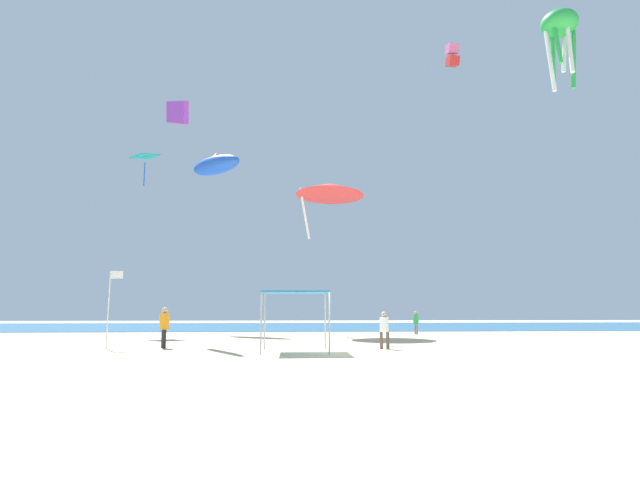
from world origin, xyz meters
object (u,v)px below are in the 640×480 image
object	(u,v)px
kite_octopus_green	(559,28)
kite_box_pink	(452,55)
kite_parafoil_purple	(177,113)
canopy_tent	(295,295)
person_near_tent	(384,327)
person_central	(416,321)
banner_flag	(110,301)
kite_inflatable_blue	(216,165)
kite_diamond_teal	(145,158)
person_leftmost	(164,324)
kite_delta_red	(330,190)

from	to	relation	value
kite_octopus_green	kite_box_pink	bearing A→B (deg)	-129.82
kite_parafoil_purple	kite_box_pink	xyz separation A→B (m)	(20.89, 8.51, 9.24)
canopy_tent	person_near_tent	xyz separation A→B (m)	(4.08, 1.18, -1.41)
canopy_tent	kite_box_pink	bearing A→B (deg)	51.80
person_near_tent	person_central	size ratio (longest dim) A/B	1.03
canopy_tent	banner_flag	bearing A→B (deg)	166.06
kite_parafoil_purple	kite_box_pink	size ratio (longest dim) A/B	2.00
kite_inflatable_blue	kite_diamond_teal	distance (m)	5.57
kite_octopus_green	kite_parafoil_purple	size ratio (longest dim) A/B	1.09
banner_flag	kite_diamond_teal	xyz separation A→B (m)	(-3.10, 13.97, 11.32)
kite_octopus_green	person_leftmost	bearing A→B (deg)	-42.35
person_near_tent	kite_delta_red	size ratio (longest dim) A/B	0.25
person_leftmost	kite_octopus_green	xyz separation A→B (m)	(20.65, 0.81, 16.16)
banner_flag	kite_delta_red	size ratio (longest dim) A/B	0.52
person_near_tent	kite_inflatable_blue	world-z (taller)	kite_inflatable_blue
kite_inflatable_blue	person_central	bearing A→B (deg)	21.15
kite_octopus_green	kite_inflatable_blue	size ratio (longest dim) A/B	0.89
canopy_tent	kite_delta_red	bearing A→B (deg)	79.15
person_near_tent	kite_box_pink	size ratio (longest dim) A/B	0.80
person_near_tent	banner_flag	xyz separation A→B (m)	(-12.68, 0.96, 1.17)
person_central	kite_box_pink	world-z (taller)	kite_box_pink
person_central	kite_octopus_green	bearing A→B (deg)	-159.22
person_leftmost	person_central	distance (m)	18.63
person_near_tent	kite_diamond_teal	xyz separation A→B (m)	(-15.77, 14.93, 12.49)
kite_box_pink	kite_diamond_teal	world-z (taller)	kite_box_pink
kite_delta_red	kite_inflatable_blue	world-z (taller)	kite_inflatable_blue
person_central	kite_delta_red	world-z (taller)	kite_delta_red
person_near_tent	kite_inflatable_blue	size ratio (longest dim) A/B	0.33
kite_delta_red	kite_box_pink	distance (m)	17.33
person_near_tent	kite_diamond_teal	size ratio (longest dim) A/B	0.66
canopy_tent	kite_octopus_green	bearing A→B (deg)	11.79
kite_delta_red	kite_inflatable_blue	distance (m)	10.97
banner_flag	kite_octopus_green	bearing A→B (deg)	2.23
kite_octopus_green	kite_inflatable_blue	xyz separation A→B (m)	(-21.13, 15.26, -3.60)
person_leftmost	kite_delta_red	size ratio (longest dim) A/B	0.27
canopy_tent	kite_box_pink	xyz separation A→B (m)	(13.38, 17.01, 20.92)
canopy_tent	kite_parafoil_purple	world-z (taller)	kite_parafoil_purple
person_near_tent	person_leftmost	xyz separation A→B (m)	(-10.18, 1.05, 0.11)
kite_delta_red	kite_diamond_teal	world-z (taller)	kite_diamond_teal
banner_flag	person_central	bearing A→B (deg)	33.39
kite_octopus_green	kite_parafoil_purple	bearing A→B (deg)	-58.51
banner_flag	kite_parafoil_purple	xyz separation A→B (m)	(1.08, 6.37, 11.92)
person_leftmost	kite_octopus_green	bearing A→B (deg)	69.17
banner_flag	kite_parafoil_purple	bearing A→B (deg)	80.34
person_central	kite_inflatable_blue	distance (m)	20.43
canopy_tent	banner_flag	size ratio (longest dim) A/B	0.79
kite_delta_red	canopy_tent	bearing A→B (deg)	-68.42
person_near_tent	kite_parafoil_purple	xyz separation A→B (m)	(-11.59, 7.32, 13.08)
person_leftmost	kite_inflatable_blue	distance (m)	20.41
canopy_tent	banner_flag	world-z (taller)	banner_flag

